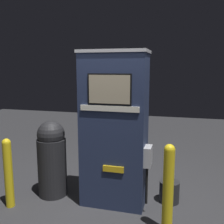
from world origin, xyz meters
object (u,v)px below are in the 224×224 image
at_px(trash_bin, 52,158).
at_px(safety_bollard, 168,188).
at_px(safety_bollard_far, 8,172).
at_px(squeegee_bucket, 169,191).
at_px(gas_pump, 115,129).

bearing_deg(trash_bin, safety_bollard, -16.39).
bearing_deg(safety_bollard_far, safety_bollard, -1.00).
bearing_deg(squeegee_bucket, gas_pump, -165.00).
bearing_deg(safety_bollard_far, squeegee_bucket, 18.15).
relative_size(safety_bollard, trash_bin, 0.94).
xyz_separation_m(gas_pump, safety_bollard_far, (-1.35, -0.49, -0.55)).
bearing_deg(trash_bin, safety_bollard_far, -131.13).
relative_size(safety_bollard_far, squeegee_bucket, 1.41).
xyz_separation_m(safety_bollard, safety_bollard_far, (-2.11, 0.04, -0.05)).
height_order(gas_pump, safety_bollard, gas_pump).
relative_size(safety_bollard, squeegee_bucket, 1.56).
distance_m(gas_pump, safety_bollard_far, 1.54).
distance_m(gas_pump, safety_bollard, 1.05).
relative_size(safety_bollard, safety_bollard_far, 1.10).
distance_m(gas_pump, trash_bin, 1.06).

